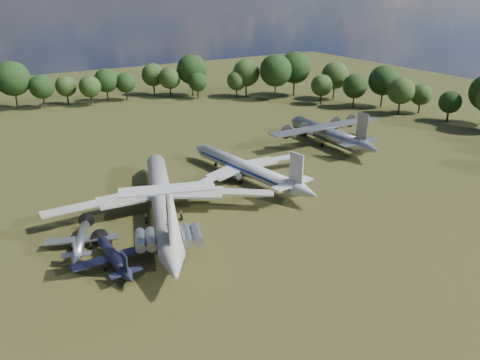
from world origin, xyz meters
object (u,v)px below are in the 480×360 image
small_prop_west (114,260)px  tu104_jet (246,171)px  person_on_il62 (168,223)px  il62_airliner (162,203)px  an12_transport (327,136)px  small_prop_northwest (81,242)px

small_prop_west → tu104_jet: bearing=26.9°
person_on_il62 → il62_airliner: bearing=-82.5°
il62_airliner → person_on_il62: 13.69m
tu104_jet → an12_transport: bearing=8.1°
small_prop_west → person_on_il62: size_ratio=8.90×
il62_airliner → small_prop_northwest: size_ratio=3.47×
small_prop_northwest → person_on_il62: person_on_il62 is taller
tu104_jet → small_prop_west: size_ratio=2.54×
il62_airliner → small_prop_northwest: 14.39m
small_prop_west → small_prop_northwest: bearing=108.8°
small_prop_northwest → person_on_il62: 14.20m
il62_airliner → an12_transport: bearing=35.7°
tu104_jet → small_prop_west: bearing=-160.7°
small_prop_west → person_on_il62: person_on_il62 is taller
an12_transport → small_prop_northwest: 64.42m
tu104_jet → small_prop_northwest: bearing=-173.1°
small_prop_west → person_on_il62: (7.10, -2.12, 4.50)m
il62_airliner → small_prop_northwest: il62_airliner is taller
tu104_jet → person_on_il62: size_ratio=22.63×
tu104_jet → small_prop_northwest: tu104_jet is taller
an12_transport → person_on_il62: person_on_il62 is taller
an12_transport → small_prop_west: 64.38m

